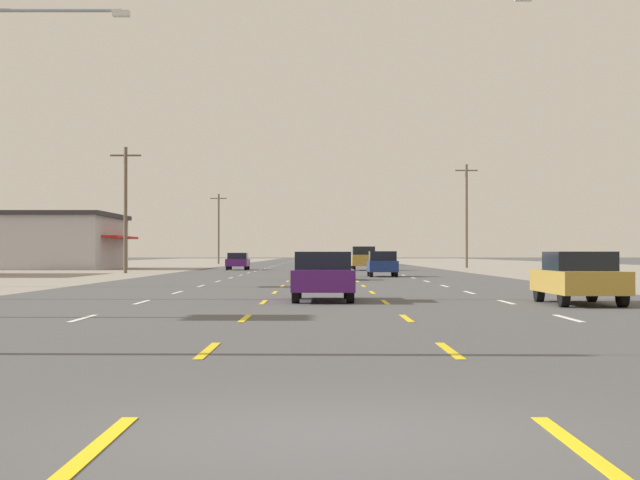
% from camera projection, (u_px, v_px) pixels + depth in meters
% --- Properties ---
extents(ground_plane, '(572.00, 572.00, 0.00)m').
position_uv_depth(ground_plane, '(317.00, 273.00, 74.16)').
color(ground_plane, '#4C4C4F').
extents(lane_markings, '(10.64, 227.60, 0.01)m').
position_uv_depth(lane_markings, '(317.00, 266.00, 112.66)').
color(lane_markings, white).
rests_on(lane_markings, ground).
extents(sedan_far_right_nearest, '(1.80, 4.50, 1.46)m').
position_uv_depth(sedan_far_right_nearest, '(574.00, 277.00, 29.02)').
color(sedan_far_right_nearest, '#B28C33').
rests_on(sedan_far_right_nearest, ground).
extents(sedan_center_turn_near, '(1.80, 4.50, 1.46)m').
position_uv_depth(sedan_center_turn_near, '(318.00, 275.00, 31.15)').
color(sedan_center_turn_near, '#4C196B').
rests_on(sedan_center_turn_near, ground).
extents(sedan_center_turn_mid, '(1.80, 4.50, 1.46)m').
position_uv_depth(sedan_center_turn_mid, '(316.00, 266.00, 55.77)').
color(sedan_center_turn_mid, '#235B2D').
rests_on(sedan_center_turn_mid, ground).
extents(hatchback_inner_right_midfar, '(1.72, 3.90, 1.54)m').
position_uv_depth(hatchback_inner_right_midfar, '(378.00, 264.00, 63.60)').
color(hatchback_inner_right_midfar, navy).
rests_on(hatchback_inner_right_midfar, ground).
extents(suv_inner_right_far, '(1.98, 4.90, 1.98)m').
position_uv_depth(suv_inner_right_far, '(359.00, 258.00, 87.51)').
color(suv_inner_right_far, '#B28C33').
rests_on(suv_inner_right_far, ground).
extents(sedan_far_left_farther, '(1.80, 4.50, 1.46)m').
position_uv_depth(sedan_far_left_farther, '(233.00, 261.00, 89.42)').
color(sedan_far_left_farther, '#4C196B').
rests_on(sedan_far_left_farther, ground).
extents(sedan_far_right_farthest, '(1.80, 4.50, 1.46)m').
position_uv_depth(sedan_far_right_farthest, '(375.00, 259.00, 125.70)').
color(sedan_far_right_farthest, red).
rests_on(sedan_far_right_farthest, ground).
extents(storefront_left_row_2, '(13.75, 15.69, 5.05)m').
position_uv_depth(storefront_left_row_2, '(42.00, 241.00, 95.48)').
color(storefront_left_row_2, '#B2B2B7').
rests_on(storefront_left_row_2, ground).
extents(streetlight_left_row_0, '(4.25, 0.26, 9.17)m').
position_uv_depth(streetlight_left_row_0, '(5.00, 125.00, 32.27)').
color(streetlight_left_row_0, gray).
rests_on(streetlight_left_row_0, ground).
extents(streetlight_right_row_0, '(4.35, 0.26, 9.66)m').
position_uv_depth(streetlight_right_row_0, '(633.00, 117.00, 32.36)').
color(streetlight_right_row_0, gray).
rests_on(streetlight_right_row_0, ground).
extents(utility_pole_left_row_1, '(2.20, 0.26, 8.99)m').
position_uv_depth(utility_pole_left_row_1, '(121.00, 207.00, 74.54)').
color(utility_pole_left_row_1, brown).
rests_on(utility_pole_left_row_1, ground).
extents(utility_pole_right_row_2, '(2.20, 0.26, 10.17)m').
position_uv_depth(utility_pole_right_row_2, '(462.00, 214.00, 103.11)').
color(utility_pole_right_row_2, brown).
rests_on(utility_pole_right_row_2, ground).
extents(utility_pole_left_row_3, '(2.20, 0.26, 9.41)m').
position_uv_depth(utility_pole_left_row_3, '(214.00, 227.00, 140.92)').
color(utility_pole_left_row_3, brown).
rests_on(utility_pole_left_row_3, ground).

